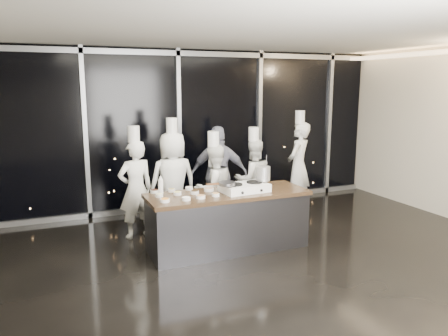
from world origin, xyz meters
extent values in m
plane|color=black|center=(0.00, 0.00, 0.00)|extent=(9.00, 9.00, 0.00)
cube|color=beige|center=(0.00, 3.50, 1.60)|extent=(9.00, 0.02, 3.20)
cube|color=silver|center=(0.00, 0.00, 3.20)|extent=(9.00, 7.00, 0.02)
cube|color=black|center=(0.00, 3.44, 1.60)|extent=(8.90, 0.04, 3.18)
cube|color=#919499|center=(0.00, 3.39, 3.10)|extent=(8.90, 0.08, 0.10)
cube|color=#919499|center=(0.00, 3.39, 0.05)|extent=(8.90, 0.08, 0.10)
cube|color=#919499|center=(-1.80, 3.39, 1.60)|extent=(0.08, 0.08, 3.20)
cube|color=#919499|center=(0.00, 3.39, 1.60)|extent=(0.08, 0.08, 3.20)
cube|color=#919499|center=(1.80, 3.39, 1.60)|extent=(0.08, 0.08, 3.20)
cube|color=#919499|center=(3.60, 3.39, 1.60)|extent=(0.08, 0.08, 3.20)
cube|color=#36363B|center=(0.00, 0.90, 0.42)|extent=(2.40, 0.80, 0.84)
cube|color=#402D1B|center=(0.00, 0.90, 0.87)|extent=(2.46, 0.86, 0.06)
cube|color=white|center=(0.25, 0.84, 0.96)|extent=(0.74, 0.49, 0.12)
cylinder|color=black|center=(0.08, 0.83, 1.03)|extent=(0.26, 0.26, 0.02)
cylinder|color=black|center=(0.42, 0.86, 1.03)|extent=(0.26, 0.26, 0.02)
cylinder|color=black|center=(0.11, 0.60, 0.95)|extent=(0.04, 0.02, 0.04)
cylinder|color=black|center=(0.43, 0.63, 0.95)|extent=(0.04, 0.02, 0.04)
cylinder|color=slate|center=(-0.06, 0.80, 1.06)|extent=(0.28, 0.28, 0.04)
cube|color=#4C2B14|center=(-0.29, 0.78, 1.07)|extent=(0.19, 0.05, 0.02)
cylinder|color=#AEAEB1|center=(0.59, 0.88, 1.15)|extent=(0.23, 0.23, 0.22)
cylinder|color=silver|center=(-1.03, 0.72, 0.92)|extent=(0.14, 0.14, 0.04)
cylinder|color=orange|center=(-1.03, 0.72, 0.94)|extent=(0.11, 0.11, 0.01)
cylinder|color=silver|center=(-1.03, 1.03, 0.92)|extent=(0.11, 0.11, 0.04)
cylinder|color=beige|center=(-1.03, 1.03, 0.94)|extent=(0.09, 0.09, 0.01)
cylinder|color=silver|center=(-1.03, 1.29, 0.92)|extent=(0.13, 0.13, 0.04)
cylinder|color=black|center=(-1.03, 1.29, 0.94)|extent=(0.11, 0.11, 0.01)
cylinder|color=silver|center=(-0.73, 0.70, 0.92)|extent=(0.12, 0.12, 0.04)
cylinder|color=white|center=(-0.73, 0.70, 0.94)|extent=(0.10, 0.10, 0.01)
cylinder|color=silver|center=(-0.75, 1.04, 0.92)|extent=(0.12, 0.12, 0.04)
cylinder|color=#C8BD64|center=(-0.75, 1.04, 0.94)|extent=(0.10, 0.10, 0.01)
cylinder|color=silver|center=(-0.78, 1.25, 0.92)|extent=(0.12, 0.12, 0.04)
cylinder|color=#98864C|center=(-0.78, 1.25, 0.94)|extent=(0.10, 0.10, 0.01)
cylinder|color=silver|center=(-0.50, 0.72, 0.92)|extent=(0.13, 0.13, 0.04)
cylinder|color=#BB814D|center=(-0.50, 0.72, 0.94)|extent=(0.11, 0.11, 0.01)
cylinder|color=silver|center=(-0.50, 1.01, 0.92)|extent=(0.13, 0.13, 0.04)
cylinder|color=black|center=(-0.50, 1.01, 0.94)|extent=(0.11, 0.11, 0.01)
cylinder|color=silver|center=(-0.49, 1.27, 0.92)|extent=(0.12, 0.12, 0.04)
cylinder|color=white|center=(-0.49, 1.27, 0.94)|extent=(0.10, 0.10, 0.01)
cylinder|color=silver|center=(-0.26, 0.75, 0.92)|extent=(0.11, 0.11, 0.04)
cylinder|color=tan|center=(-0.26, 0.75, 0.94)|extent=(0.09, 0.09, 0.01)
cylinder|color=silver|center=(-0.24, 1.08, 0.92)|extent=(0.15, 0.15, 0.04)
cylinder|color=#9D745A|center=(-0.24, 1.08, 0.94)|extent=(0.12, 0.12, 0.01)
cylinder|color=silver|center=(0.00, 0.80, 0.92)|extent=(0.12, 0.12, 0.04)
cylinder|color=#C0BA98|center=(0.00, 0.80, 0.94)|extent=(0.10, 0.10, 0.01)
cylinder|color=silver|center=(0.00, 1.07, 0.92)|extent=(0.15, 0.15, 0.04)
cylinder|color=olive|center=(0.00, 1.07, 0.94)|extent=(0.13, 0.13, 0.01)
cylinder|color=white|center=(-0.95, 1.24, 1.00)|extent=(0.08, 0.08, 0.21)
cone|color=white|center=(-0.95, 1.24, 1.14)|extent=(0.06, 0.06, 0.07)
imported|color=silver|center=(-1.18, 1.98, 0.81)|extent=(0.66, 0.50, 1.62)
cylinder|color=silver|center=(-1.18, 1.98, 1.72)|extent=(0.22, 0.22, 0.26)
imported|color=silver|center=(-0.51, 2.12, 0.86)|extent=(0.89, 0.62, 1.73)
cylinder|color=silver|center=(-0.51, 2.12, 1.83)|extent=(0.21, 0.21, 0.26)
imported|color=silver|center=(0.10, 1.76, 0.75)|extent=(0.85, 0.74, 1.51)
cylinder|color=silver|center=(0.10, 1.76, 1.61)|extent=(0.23, 0.23, 0.26)
imported|color=#121633|center=(0.38, 2.21, 0.89)|extent=(1.12, 0.73, 1.78)
imported|color=silver|center=(1.05, 2.17, 0.75)|extent=(0.78, 0.63, 1.51)
cylinder|color=silver|center=(1.05, 2.17, 1.61)|extent=(0.21, 0.21, 0.26)
imported|color=silver|center=(2.20, 2.43, 0.89)|extent=(0.77, 0.72, 1.77)
cylinder|color=silver|center=(2.20, 2.43, 1.87)|extent=(0.27, 0.27, 0.26)
camera|label=1|loc=(-2.51, -4.99, 2.50)|focal=35.00mm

